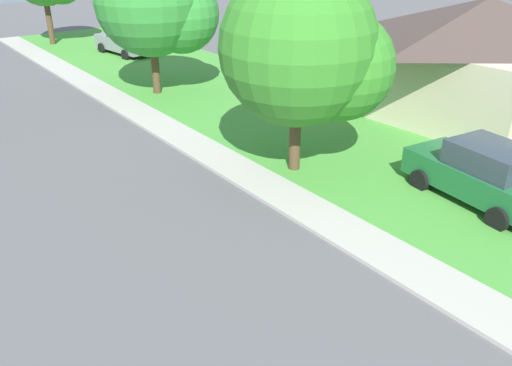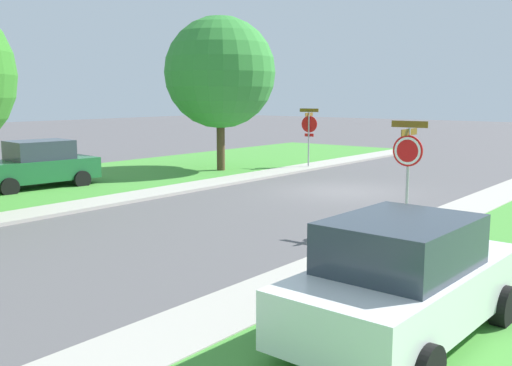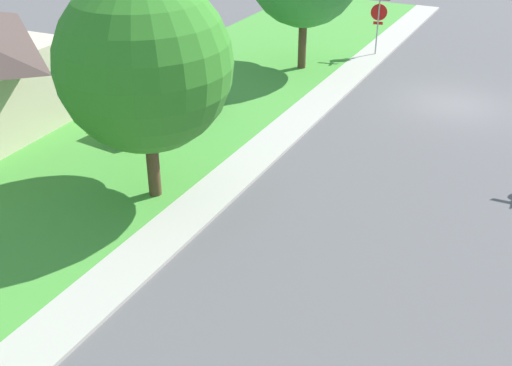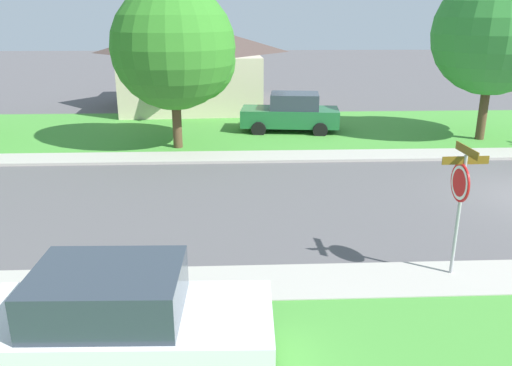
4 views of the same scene
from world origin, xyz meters
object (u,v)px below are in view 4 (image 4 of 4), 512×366
object	(u,v)px
car_white_across_road	(121,325)
tree_sidewalk_far	(179,51)
tree_sidewalk_near	(495,37)
car_green_kerbside_mid	(291,113)
house_right_setback	(192,64)
stop_sign_far_corner	(460,191)

from	to	relation	value
car_white_across_road	tree_sidewalk_far	xyz separation A→B (m)	(13.65, 0.34, 2.89)
car_white_across_road	tree_sidewalk_near	distance (m)	19.22
car_green_kerbside_mid	house_right_setback	bearing A→B (deg)	34.40
car_green_kerbside_mid	tree_sidewalk_far	distance (m)	5.98
car_white_across_road	house_right_setback	bearing A→B (deg)	1.45
tree_sidewalk_far	car_white_across_road	bearing A→B (deg)	-178.57
tree_sidewalk_near	tree_sidewalk_far	xyz separation A→B (m)	(-0.82, 12.55, -0.43)
car_green_kerbside_mid	house_right_setback	distance (m)	8.71
car_green_kerbside_mid	house_right_setback	size ratio (longest dim) A/B	0.48
stop_sign_far_corner	car_green_kerbside_mid	world-z (taller)	stop_sign_far_corner
stop_sign_far_corner	house_right_setback	world-z (taller)	house_right_setback
stop_sign_far_corner	tree_sidewalk_far	distance (m)	12.79
car_white_across_road	tree_sidewalk_near	bearing A→B (deg)	-40.17
car_green_kerbside_mid	tree_sidewalk_far	xyz separation A→B (m)	(-2.51, 4.60, 2.89)
car_green_kerbside_mid	tree_sidewalk_far	size ratio (longest dim) A/B	0.72
tree_sidewalk_far	house_right_setback	distance (m)	9.70
tree_sidewalk_far	stop_sign_far_corner	bearing A→B (deg)	-149.57
tree_sidewalk_far	tree_sidewalk_near	bearing A→B (deg)	-86.27
tree_sidewalk_far	car_green_kerbside_mid	bearing A→B (deg)	-61.35
house_right_setback	tree_sidewalk_near	bearing A→B (deg)	-124.43
car_white_across_road	house_right_setback	world-z (taller)	house_right_setback
tree_sidewalk_near	house_right_setback	xyz separation A→B (m)	(8.78, 12.80, -1.81)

